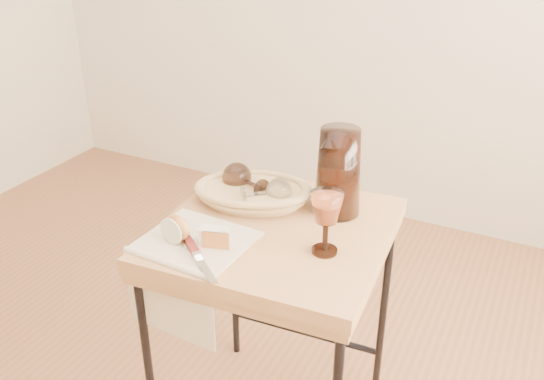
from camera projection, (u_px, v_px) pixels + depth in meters
The scene contains 10 objects.
side_table at pixel (275, 336), 1.75m from camera, with size 0.60×0.60×0.76m, color olive, non-canonical shape.
tea_towel at pixel (196, 241), 1.51m from camera, with size 0.27×0.24×0.01m, color beige.
bread_basket at pixel (253, 194), 1.69m from camera, with size 0.30×0.21×0.05m, color tan, non-canonical shape.
goblet_lying_a at pixel (247, 182), 1.70m from camera, with size 0.14×0.09×0.09m, color #452C23, non-canonical shape.
goblet_lying_b at pixel (264, 193), 1.65m from camera, with size 0.12×0.08×0.08m, color white, non-canonical shape.
pitcher at pixel (338, 172), 1.60m from camera, with size 0.17×0.25×0.29m, color black, non-canonical shape.
wine_goblet at pixel (326, 223), 1.43m from camera, with size 0.08×0.08×0.17m, color white, non-canonical shape.
apple_half at pixel (177, 228), 1.49m from camera, with size 0.08×0.04×0.07m, color red.
apple_wedge at pixel (214, 236), 1.48m from camera, with size 0.07×0.04×0.05m, color beige.
table_knife at pixel (199, 257), 1.42m from camera, with size 0.20×0.02×0.02m, color silver, non-canonical shape.
Camera 1 is at (0.96, -0.97, 1.57)m, focal length 38.63 mm.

